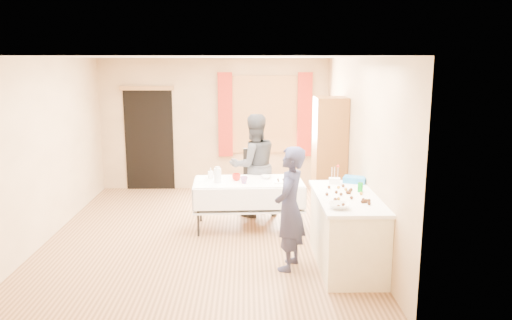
{
  "coord_description": "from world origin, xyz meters",
  "views": [
    {
      "loc": [
        0.63,
        -7.1,
        2.57
      ],
      "look_at": [
        0.77,
        0.0,
        1.13
      ],
      "focal_mm": 35.0,
      "sensor_mm": 36.0,
      "label": 1
    }
  ],
  "objects_px": {
    "chair": "(255,192)",
    "woman": "(254,165)",
    "party_table": "(248,200)",
    "counter": "(347,231)",
    "girl": "(290,209)",
    "cabinet": "(329,158)"
  },
  "relations": [
    {
      "from": "party_table",
      "to": "woman",
      "type": "relative_size",
      "value": 1.0
    },
    {
      "from": "party_table",
      "to": "woman",
      "type": "bearing_deg",
      "value": 79.3
    },
    {
      "from": "party_table",
      "to": "counter",
      "type": "bearing_deg",
      "value": -51.99
    },
    {
      "from": "party_table",
      "to": "chair",
      "type": "relative_size",
      "value": 1.62
    },
    {
      "from": "chair",
      "to": "girl",
      "type": "distance_m",
      "value": 2.53
    },
    {
      "from": "counter",
      "to": "party_table",
      "type": "height_order",
      "value": "counter"
    },
    {
      "from": "counter",
      "to": "chair",
      "type": "distance_m",
      "value": 2.63
    },
    {
      "from": "cabinet",
      "to": "counter",
      "type": "distance_m",
      "value": 2.11
    },
    {
      "from": "girl",
      "to": "cabinet",
      "type": "bearing_deg",
      "value": 179.19
    },
    {
      "from": "cabinet",
      "to": "woman",
      "type": "relative_size",
      "value": 1.16
    },
    {
      "from": "party_table",
      "to": "girl",
      "type": "bearing_deg",
      "value": -74.17
    },
    {
      "from": "chair",
      "to": "woman",
      "type": "distance_m",
      "value": 0.61
    },
    {
      "from": "counter",
      "to": "woman",
      "type": "xyz_separation_m",
      "value": [
        -1.14,
        2.1,
        0.4
      ]
    },
    {
      "from": "girl",
      "to": "woman",
      "type": "bearing_deg",
      "value": -148.9
    },
    {
      "from": "counter",
      "to": "girl",
      "type": "relative_size",
      "value": 1.06
    },
    {
      "from": "cabinet",
      "to": "chair",
      "type": "height_order",
      "value": "cabinet"
    },
    {
      "from": "girl",
      "to": "party_table",
      "type": "bearing_deg",
      "value": -141.42
    },
    {
      "from": "girl",
      "to": "woman",
      "type": "xyz_separation_m",
      "value": [
        -0.4,
        2.18,
        0.08
      ]
    },
    {
      "from": "counter",
      "to": "woman",
      "type": "height_order",
      "value": "woman"
    },
    {
      "from": "chair",
      "to": "woman",
      "type": "height_order",
      "value": "woman"
    },
    {
      "from": "counter",
      "to": "party_table",
      "type": "relative_size",
      "value": 0.96
    },
    {
      "from": "party_table",
      "to": "chair",
      "type": "bearing_deg",
      "value": 80.95
    }
  ]
}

